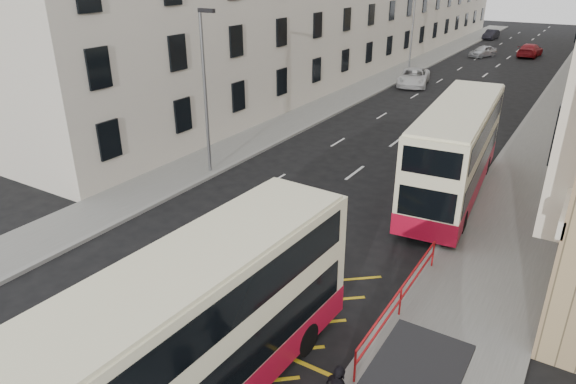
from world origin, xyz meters
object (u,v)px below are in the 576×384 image
Objects in this scene: street_lamp_near at (205,85)px; white_van at (414,77)px; car_silver at (483,51)px; double_decker_rear at (455,151)px; car_dark at (491,34)px; street_lamp_far at (413,26)px; double_decker_front at (185,344)px; car_red at (530,50)px.

white_van is at bearing 85.79° from street_lamp_near.
white_van is at bearing -73.53° from car_silver.
car_silver is at bearing 95.79° from double_decker_rear.
car_dark is (-10.20, 57.26, -1.57)m from double_decker_rear.
car_dark is (1.15, 30.96, -3.98)m from street_lamp_far.
street_lamp_near reaches higher than double_decker_front.
street_lamp_far reaches higher than car_silver.
double_decker_rear is (11.35, -26.30, -2.41)m from street_lamp_far.
double_decker_rear is 44.23m from car_red.
double_decker_rear is at bearing 86.59° from double_decker_front.
car_silver is (-6.02, 57.11, -1.50)m from double_decker_front.
car_silver is (3.63, 44.70, -3.98)m from street_lamp_near.
double_decker_front is 2.10× the size of car_red.
street_lamp_near is 15.92m from double_decker_front.
double_decker_rear is at bearing 18.05° from street_lamp_near.
double_decker_rear reaches higher than car_red.
car_dark reaches higher than car_silver.
car_red is (4.62, 3.10, 0.08)m from car_silver.
street_lamp_far is (0.00, 30.00, 0.00)m from street_lamp_near.
street_lamp_far is 15.66m from car_silver.
street_lamp_near reaches higher than double_decker_rear.
double_decker_rear is at bearing -79.24° from white_van.
double_decker_front reaches higher than car_red.
street_lamp_near reaches higher than car_red.
car_silver is at bearing 72.36° from white_van.
white_van is 1.38× the size of car_silver.
street_lamp_near reaches higher than white_van.
car_silver is (1.73, 18.91, -0.08)m from white_van.
street_lamp_near is 0.72× the size of double_decker_rear.
double_decker_rear reaches higher than white_van.
car_red is (7.10, -13.16, 0.08)m from car_dark.
white_van is at bearing 78.00° from car_red.
car_red is (-1.40, 60.21, -1.42)m from double_decker_front.
double_decker_rear is 2.78× the size of car_dark.
car_red reaches higher than car_silver.
car_dark is (-8.51, 73.38, -1.50)m from double_decker_front.
double_decker_rear is (1.69, 16.11, 0.07)m from double_decker_front.
street_lamp_near is at bearing -72.94° from car_silver.
double_decker_front is (9.66, -12.41, -2.48)m from street_lamp_near.
street_lamp_near is at bearing -90.00° from street_lamp_far.
car_red reaches higher than white_van.
street_lamp_far is at bearing -88.02° from car_dark.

